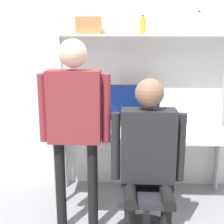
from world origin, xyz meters
TOP-DOWN VIEW (x-y plane):
  - ground_plane at (0.00, 0.00)m, footprint 12.00×12.00m
  - wall_back at (0.00, 0.70)m, footprint 8.00×0.06m
  - desk at (0.00, 0.34)m, footprint 1.88×0.65m
  - shelf_unit at (0.00, 0.51)m, footprint 1.79×0.29m
  - monitor at (-0.11, 0.50)m, footprint 0.60×0.19m
  - laptop at (-0.03, 0.24)m, footprint 0.35×0.24m
  - cell_phone at (0.23, 0.22)m, footprint 0.07×0.15m
  - office_chair at (0.02, -0.37)m, footprint 0.56×0.56m
  - person_seated at (0.01, -0.41)m, footprint 0.62×0.48m
  - person_standing at (-0.60, -0.33)m, footprint 0.61×0.23m
  - bottle_amber at (-0.01, 0.51)m, footprint 0.07×0.07m
  - bottle_clear at (0.56, 0.51)m, footprint 0.06×0.06m
  - storage_box at (-0.57, 0.51)m, footprint 0.26×0.19m

SIDE VIEW (x-z plane):
  - ground_plane at x=0.00m, z-range 0.00..0.00m
  - office_chair at x=0.02m, z-range -0.18..0.72m
  - desk at x=0.00m, z-range 0.29..1.03m
  - cell_phone at x=0.23m, z-range 0.74..0.75m
  - laptop at x=-0.03m, z-range 0.68..0.92m
  - person_seated at x=0.01m, z-range 0.13..1.53m
  - monitor at x=-0.11m, z-range 0.76..1.25m
  - person_standing at x=-0.60m, z-range 0.25..1.96m
  - wall_back at x=0.00m, z-range 0.00..2.70m
  - shelf_unit at x=0.00m, z-range 0.64..2.40m
  - bottle_amber at x=-0.01m, z-range 1.75..1.93m
  - storage_box at x=-0.57m, z-range 1.76..1.93m
  - bottle_clear at x=0.56m, z-range 1.74..1.97m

